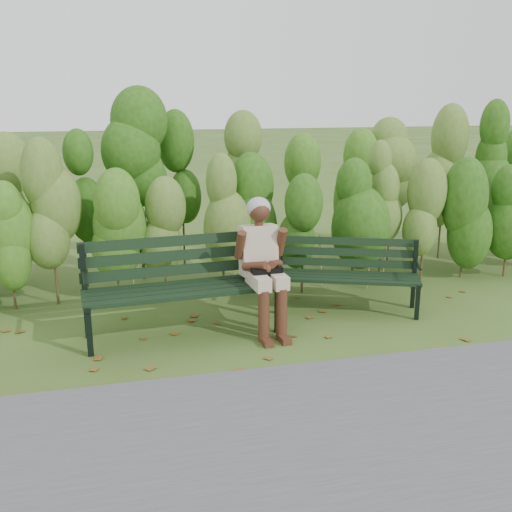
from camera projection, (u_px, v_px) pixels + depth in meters
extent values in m
plane|color=#3A491C|center=(264.00, 330.00, 6.58)|extent=(80.00, 80.00, 0.00)
cube|color=#474749|center=(338.00, 436.00, 4.52)|extent=(60.00, 2.50, 0.01)
cylinder|color=#47381E|center=(10.00, 279.00, 7.05)|extent=(0.03, 0.03, 0.80)
ellipsoid|color=#38611F|center=(4.00, 226.00, 6.89)|extent=(0.64, 0.64, 1.44)
cylinder|color=#47381E|center=(64.00, 275.00, 7.19)|extent=(0.03, 0.03, 0.80)
ellipsoid|color=#38611F|center=(60.00, 223.00, 7.03)|extent=(0.64, 0.64, 1.44)
cylinder|color=#47381E|center=(116.00, 272.00, 7.34)|extent=(0.03, 0.03, 0.80)
ellipsoid|color=#38611F|center=(113.00, 221.00, 7.17)|extent=(0.64, 0.64, 1.44)
cylinder|color=#47381E|center=(167.00, 268.00, 7.48)|extent=(0.03, 0.03, 0.80)
ellipsoid|color=#38611F|center=(164.00, 218.00, 7.32)|extent=(0.64, 0.64, 1.44)
cylinder|color=#47381E|center=(215.00, 265.00, 7.63)|extent=(0.03, 0.03, 0.80)
ellipsoid|color=#38611F|center=(214.00, 216.00, 7.46)|extent=(0.64, 0.64, 1.44)
cylinder|color=#47381E|center=(261.00, 262.00, 7.77)|extent=(0.03, 0.03, 0.80)
ellipsoid|color=#38611F|center=(261.00, 214.00, 7.60)|extent=(0.64, 0.64, 1.44)
cylinder|color=#47381E|center=(306.00, 259.00, 7.91)|extent=(0.03, 0.03, 0.80)
ellipsoid|color=#38611F|center=(307.00, 211.00, 7.75)|extent=(0.64, 0.64, 1.44)
cylinder|color=#47381E|center=(349.00, 256.00, 8.06)|extent=(0.03, 0.03, 0.80)
ellipsoid|color=#38611F|center=(351.00, 209.00, 7.89)|extent=(0.64, 0.64, 1.44)
cylinder|color=#47381E|center=(390.00, 253.00, 8.20)|extent=(0.03, 0.03, 0.80)
ellipsoid|color=#38611F|center=(393.00, 207.00, 8.03)|extent=(0.64, 0.64, 1.44)
cylinder|color=#47381E|center=(431.00, 251.00, 8.34)|extent=(0.03, 0.03, 0.80)
ellipsoid|color=#38611F|center=(434.00, 205.00, 8.18)|extent=(0.64, 0.64, 1.44)
cylinder|color=#47381E|center=(469.00, 248.00, 8.49)|extent=(0.03, 0.03, 0.80)
ellipsoid|color=#38611F|center=(474.00, 203.00, 8.32)|extent=(0.64, 0.64, 1.44)
cylinder|color=#47381E|center=(507.00, 245.00, 8.63)|extent=(0.03, 0.03, 0.80)
ellipsoid|color=#38611F|center=(512.00, 202.00, 8.46)|extent=(0.64, 0.64, 1.44)
cylinder|color=#47381E|center=(25.00, 246.00, 7.96)|extent=(0.04, 0.04, 1.10)
ellipsoid|color=#244812|center=(18.00, 180.00, 7.74)|extent=(0.70, 0.70, 1.98)
cylinder|color=#47381E|center=(85.00, 243.00, 8.14)|extent=(0.04, 0.04, 1.10)
ellipsoid|color=#244812|center=(80.00, 179.00, 7.92)|extent=(0.70, 0.70, 1.98)
cylinder|color=#47381E|center=(142.00, 240.00, 8.32)|extent=(0.04, 0.04, 1.10)
ellipsoid|color=#244812|center=(139.00, 177.00, 8.10)|extent=(0.70, 0.70, 1.98)
cylinder|color=#47381E|center=(197.00, 237.00, 8.51)|extent=(0.04, 0.04, 1.10)
ellipsoid|color=#244812|center=(195.00, 175.00, 8.28)|extent=(0.70, 0.70, 1.98)
cylinder|color=#47381E|center=(249.00, 234.00, 8.69)|extent=(0.04, 0.04, 1.10)
ellipsoid|color=#244812|center=(249.00, 173.00, 8.46)|extent=(0.70, 0.70, 1.98)
cylinder|color=#47381E|center=(299.00, 231.00, 8.87)|extent=(0.04, 0.04, 1.10)
ellipsoid|color=#244812|center=(300.00, 172.00, 8.64)|extent=(0.70, 0.70, 1.98)
cylinder|color=#47381E|center=(348.00, 228.00, 9.05)|extent=(0.04, 0.04, 1.10)
ellipsoid|color=#244812|center=(350.00, 170.00, 8.82)|extent=(0.70, 0.70, 1.98)
cylinder|color=#47381E|center=(394.00, 226.00, 9.23)|extent=(0.04, 0.04, 1.10)
ellipsoid|color=#244812|center=(398.00, 169.00, 9.00)|extent=(0.70, 0.70, 1.98)
cylinder|color=#47381E|center=(439.00, 223.00, 9.41)|extent=(0.04, 0.04, 1.10)
ellipsoid|color=#244812|center=(443.00, 167.00, 9.18)|extent=(0.70, 0.70, 1.98)
cylinder|color=#47381E|center=(482.00, 221.00, 9.59)|extent=(0.04, 0.04, 1.10)
ellipsoid|color=#244812|center=(487.00, 166.00, 9.36)|extent=(0.70, 0.70, 1.98)
cube|color=brown|center=(165.00, 329.00, 6.59)|extent=(0.11, 0.11, 0.01)
cube|color=brown|center=(377.00, 321.00, 6.82)|extent=(0.10, 0.11, 0.01)
cube|color=brown|center=(455.00, 322.00, 6.81)|extent=(0.11, 0.11, 0.01)
cube|color=brown|center=(199.00, 388.00, 5.26)|extent=(0.11, 0.11, 0.01)
cube|color=brown|center=(497.00, 314.00, 7.05)|extent=(0.10, 0.11, 0.01)
cube|color=brown|center=(109.00, 377.00, 5.47)|extent=(0.09, 0.11, 0.01)
cube|color=brown|center=(433.00, 362.00, 5.79)|extent=(0.10, 0.08, 0.01)
cube|color=brown|center=(172.00, 381.00, 5.40)|extent=(0.10, 0.11, 0.01)
cube|color=brown|center=(163.00, 363.00, 5.76)|extent=(0.10, 0.11, 0.01)
cube|color=brown|center=(10.00, 388.00, 5.26)|extent=(0.11, 0.11, 0.01)
cube|color=brown|center=(102.00, 321.00, 6.84)|extent=(0.09, 0.11, 0.01)
cube|color=brown|center=(259.00, 304.00, 7.38)|extent=(0.11, 0.11, 0.01)
cube|color=brown|center=(141.00, 364.00, 5.74)|extent=(0.11, 0.11, 0.01)
cube|color=brown|center=(367.00, 324.00, 6.75)|extent=(0.08, 0.10, 0.01)
cube|color=brown|center=(30.00, 370.00, 5.61)|extent=(0.11, 0.11, 0.01)
cube|color=brown|center=(49.00, 328.00, 6.62)|extent=(0.10, 0.08, 0.01)
cube|color=brown|center=(412.00, 321.00, 6.84)|extent=(0.11, 0.09, 0.01)
cube|color=brown|center=(488.00, 331.00, 6.55)|extent=(0.09, 0.10, 0.01)
cube|color=brown|center=(506.00, 314.00, 7.04)|extent=(0.08, 0.10, 0.01)
cube|color=brown|center=(9.00, 378.00, 5.45)|extent=(0.10, 0.08, 0.01)
cube|color=brown|center=(502.00, 326.00, 6.69)|extent=(0.10, 0.11, 0.01)
cube|color=brown|center=(300.00, 329.00, 6.58)|extent=(0.10, 0.08, 0.01)
cube|color=brown|center=(373.00, 351.00, 6.03)|extent=(0.11, 0.11, 0.01)
cube|color=black|center=(187.00, 296.00, 6.10)|extent=(2.06, 0.27, 0.05)
cube|color=black|center=(184.00, 292.00, 6.23)|extent=(2.06, 0.27, 0.05)
cube|color=black|center=(181.00, 288.00, 6.36)|extent=(2.06, 0.27, 0.05)
cube|color=black|center=(179.00, 284.00, 6.50)|extent=(2.06, 0.27, 0.05)
cube|color=black|center=(177.00, 270.00, 6.56)|extent=(2.06, 0.21, 0.12)
cube|color=black|center=(176.00, 256.00, 6.53)|extent=(2.06, 0.21, 0.12)
cube|color=black|center=(175.00, 241.00, 6.51)|extent=(2.06, 0.21, 0.12)
cube|color=black|center=(89.00, 331.00, 5.86)|extent=(0.06, 0.06, 0.52)
cube|color=black|center=(85.00, 291.00, 6.25)|extent=(0.06, 0.06, 1.03)
cube|color=black|center=(86.00, 301.00, 6.01)|extent=(0.10, 0.57, 0.05)
cylinder|color=black|center=(85.00, 279.00, 5.89)|extent=(0.07, 0.43, 0.04)
cube|color=black|center=(278.00, 310.00, 6.45)|extent=(0.06, 0.06, 0.52)
cube|color=black|center=(263.00, 274.00, 6.84)|extent=(0.06, 0.06, 1.03)
cube|color=black|center=(271.00, 283.00, 6.60)|extent=(0.10, 0.57, 0.05)
cylinder|color=black|center=(273.00, 262.00, 6.48)|extent=(0.07, 0.43, 0.04)
cube|color=black|center=(347.00, 282.00, 6.89)|extent=(1.61, 0.71, 0.04)
cube|color=black|center=(347.00, 279.00, 7.00)|extent=(1.61, 0.71, 0.04)
cube|color=black|center=(347.00, 276.00, 7.11)|extent=(1.61, 0.71, 0.04)
cube|color=black|center=(346.00, 273.00, 7.22)|extent=(1.61, 0.71, 0.04)
cube|color=black|center=(347.00, 263.00, 7.28)|extent=(1.59, 0.66, 0.10)
cube|color=black|center=(347.00, 252.00, 7.26)|extent=(1.59, 0.66, 0.10)
cube|color=black|center=(347.00, 241.00, 7.24)|extent=(1.59, 0.66, 0.10)
cube|color=black|center=(277.00, 296.00, 7.03)|extent=(0.06, 0.06, 0.42)
cube|color=black|center=(280.00, 270.00, 7.36)|extent=(0.06, 0.06, 0.84)
cube|color=black|center=(279.00, 276.00, 7.16)|extent=(0.21, 0.45, 0.04)
cylinder|color=black|center=(279.00, 261.00, 7.06)|extent=(0.16, 0.34, 0.03)
cube|color=black|center=(417.00, 302.00, 6.83)|extent=(0.06, 0.06, 0.42)
cube|color=black|center=(414.00, 274.00, 7.16)|extent=(0.06, 0.06, 0.84)
cube|color=black|center=(416.00, 281.00, 6.96)|extent=(0.21, 0.45, 0.04)
cylinder|color=black|center=(418.00, 265.00, 6.86)|extent=(0.16, 0.34, 0.03)
cube|color=#B9AE90|center=(258.00, 280.00, 6.29)|extent=(0.18, 0.47, 0.14)
cube|color=#B9AE90|center=(276.00, 279.00, 6.35)|extent=(0.18, 0.47, 0.14)
cylinder|color=#472516|center=(264.00, 316.00, 6.21)|extent=(0.13, 0.13, 0.56)
cylinder|color=#472516|center=(281.00, 314.00, 6.27)|extent=(0.13, 0.13, 0.56)
cube|color=#472516|center=(266.00, 341.00, 6.19)|extent=(0.11, 0.22, 0.07)
cube|color=#472516|center=(284.00, 339.00, 6.25)|extent=(0.11, 0.22, 0.07)
cube|color=#B9AE90|center=(258.00, 250.00, 6.53)|extent=(0.41, 0.30, 0.57)
cylinder|color=#472516|center=(259.00, 224.00, 6.43)|extent=(0.10, 0.10, 0.11)
sphere|color=#472516|center=(259.00, 211.00, 6.38)|extent=(0.23, 0.23, 0.23)
ellipsoid|color=gray|center=(258.00, 208.00, 6.40)|extent=(0.26, 0.25, 0.24)
cylinder|color=#472516|center=(240.00, 245.00, 6.35)|extent=(0.11, 0.23, 0.34)
cylinder|color=#472516|center=(281.00, 242.00, 6.49)|extent=(0.11, 0.23, 0.34)
cylinder|color=#472516|center=(255.00, 266.00, 6.31)|extent=(0.26, 0.28, 0.14)
cylinder|color=#472516|center=(275.00, 264.00, 6.38)|extent=(0.24, 0.29, 0.14)
sphere|color=#472516|center=(267.00, 269.00, 6.29)|extent=(0.12, 0.12, 0.12)
cube|color=black|center=(267.00, 275.00, 6.32)|extent=(0.34, 0.15, 0.17)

